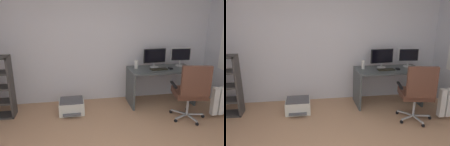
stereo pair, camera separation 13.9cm
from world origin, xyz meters
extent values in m
cube|color=silver|center=(0.00, 2.44, 1.26)|extent=(5.16, 0.10, 2.52)
cube|color=#444B4E|center=(1.38, 1.98, 0.73)|extent=(1.32, 0.64, 0.04)
cube|color=#444B4E|center=(0.74, 1.98, 0.35)|extent=(0.04, 0.62, 0.71)
cube|color=#444B4E|center=(2.02, 1.98, 0.35)|extent=(0.04, 0.62, 0.71)
cylinder|color=#B2B5B7|center=(1.27, 2.11, 0.75)|extent=(0.18, 0.18, 0.01)
cylinder|color=#B2B5B7|center=(1.27, 2.11, 0.81)|extent=(0.03, 0.03, 0.10)
cube|color=black|center=(1.27, 2.11, 0.99)|extent=(0.48, 0.08, 0.28)
cube|color=black|center=(1.28, 2.09, 0.99)|extent=(0.44, 0.05, 0.26)
cylinder|color=#B2B5B7|center=(1.84, 2.11, 0.75)|extent=(0.18, 0.18, 0.01)
cylinder|color=#B2B5B7|center=(1.84, 2.11, 0.82)|extent=(0.03, 0.03, 0.12)
cube|color=#B7BABC|center=(1.84, 2.11, 0.99)|extent=(0.43, 0.07, 0.26)
cube|color=black|center=(1.84, 2.09, 0.99)|extent=(0.40, 0.03, 0.24)
cube|color=black|center=(1.30, 1.91, 0.75)|extent=(0.35, 0.15, 0.02)
cube|color=black|center=(1.55, 1.91, 0.76)|extent=(0.06, 0.10, 0.03)
cylinder|color=silver|center=(0.87, 2.06, 0.83)|extent=(0.07, 0.07, 0.17)
cube|color=#B7BABC|center=(1.76, 1.21, 0.07)|extent=(0.30, 0.09, 0.02)
sphere|color=black|center=(1.91, 1.18, 0.03)|extent=(0.06, 0.06, 0.06)
cube|color=#B7BABC|center=(1.68, 1.37, 0.07)|extent=(0.17, 0.28, 0.02)
sphere|color=black|center=(1.76, 1.50, 0.03)|extent=(0.06, 0.06, 0.06)
cube|color=#B7BABC|center=(1.51, 1.35, 0.07)|extent=(0.23, 0.24, 0.02)
sphere|color=black|center=(1.41, 1.46, 0.03)|extent=(0.06, 0.06, 0.06)
cube|color=#B7BABC|center=(1.48, 1.17, 0.07)|extent=(0.29, 0.16, 0.02)
sphere|color=black|center=(1.34, 1.11, 0.03)|extent=(0.06, 0.06, 0.06)
cube|color=#B7BABC|center=(1.63, 1.09, 0.07)|extent=(0.07, 0.30, 0.02)
sphere|color=black|center=(1.65, 0.94, 0.03)|extent=(0.06, 0.06, 0.06)
cylinder|color=#B7BABC|center=(1.61, 1.24, 0.25)|extent=(0.04, 0.04, 0.37)
cube|color=brown|center=(1.61, 1.24, 0.49)|extent=(0.60, 0.58, 0.10)
cube|color=brown|center=(1.56, 0.97, 0.79)|extent=(0.48, 0.16, 0.51)
cube|color=black|center=(1.34, 1.29, 0.64)|extent=(0.10, 0.35, 0.03)
cube|color=black|center=(1.88, 1.19, 0.64)|extent=(0.10, 0.35, 0.03)
cube|color=#3B3837|center=(-1.50, 1.88, 0.57)|extent=(0.03, 0.31, 1.13)
cube|color=silver|center=(-0.45, 1.82, 0.12)|extent=(0.46, 0.40, 0.24)
cube|color=#4C4C51|center=(-0.45, 1.82, 0.25)|extent=(0.43, 0.37, 0.02)
cube|color=#4C4C51|center=(-0.45, 1.58, 0.07)|extent=(0.33, 0.10, 0.01)
cube|color=white|center=(2.09, 1.17, 0.32)|extent=(0.10, 0.10, 0.51)
cube|color=white|center=(2.22, 1.17, 0.32)|extent=(0.10, 0.10, 0.51)
camera|label=1|loc=(-0.37, -2.13, 1.94)|focal=35.59mm
camera|label=2|loc=(-0.23, -2.15, 1.94)|focal=35.59mm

